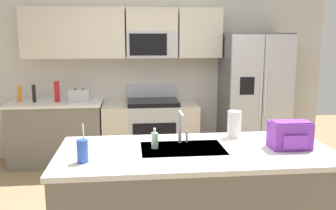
{
  "coord_description": "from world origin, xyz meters",
  "views": [
    {
      "loc": [
        -0.37,
        -3.39,
        1.8
      ],
      "look_at": [
        0.04,
        0.6,
        1.05
      ],
      "focal_mm": 39.2,
      "sensor_mm": 36.0,
      "label": 1
    }
  ],
  "objects_px": {
    "paper_towel_roll": "(234,124)",
    "backpack": "(290,134)",
    "refrigerator": "(253,97)",
    "bottle_red": "(57,92)",
    "bottle_orange": "(19,94)",
    "range_oven": "(151,131)",
    "toaster": "(79,96)",
    "sink_faucet": "(181,124)",
    "pepper_mill": "(34,93)",
    "drink_cup_blue": "(83,151)",
    "soap_dispenser": "(155,140)"
  },
  "relations": [
    {
      "from": "range_oven",
      "to": "toaster",
      "type": "relative_size",
      "value": 4.86
    },
    {
      "from": "range_oven",
      "to": "soap_dispenser",
      "type": "relative_size",
      "value": 8.0
    },
    {
      "from": "refrigerator",
      "to": "pepper_mill",
      "type": "height_order",
      "value": "refrigerator"
    },
    {
      "from": "range_oven",
      "to": "drink_cup_blue",
      "type": "distance_m",
      "value": 2.72
    },
    {
      "from": "toaster",
      "to": "bottle_red",
      "type": "bearing_deg",
      "value": 171.13
    },
    {
      "from": "refrigerator",
      "to": "soap_dispenser",
      "type": "relative_size",
      "value": 10.88
    },
    {
      "from": "toaster",
      "to": "backpack",
      "type": "bearing_deg",
      "value": -49.9
    },
    {
      "from": "bottle_red",
      "to": "drink_cup_blue",
      "type": "xyz_separation_m",
      "value": [
        0.66,
        -2.59,
        -0.06
      ]
    },
    {
      "from": "toaster",
      "to": "pepper_mill",
      "type": "bearing_deg",
      "value": 175.42
    },
    {
      "from": "pepper_mill",
      "to": "bottle_orange",
      "type": "xyz_separation_m",
      "value": [
        -0.21,
        0.05,
        -0.02
      ]
    },
    {
      "from": "bottle_red",
      "to": "drink_cup_blue",
      "type": "relative_size",
      "value": 1.0
    },
    {
      "from": "pepper_mill",
      "to": "range_oven",
      "type": "bearing_deg",
      "value": 0.09
    },
    {
      "from": "range_oven",
      "to": "bottle_red",
      "type": "relative_size",
      "value": 4.68
    },
    {
      "from": "toaster",
      "to": "pepper_mill",
      "type": "xyz_separation_m",
      "value": [
        -0.62,
        0.05,
        0.03
      ]
    },
    {
      "from": "refrigerator",
      "to": "drink_cup_blue",
      "type": "relative_size",
      "value": 6.39
    },
    {
      "from": "refrigerator",
      "to": "backpack",
      "type": "xyz_separation_m",
      "value": [
        -0.5,
        -2.35,
        0.09
      ]
    },
    {
      "from": "bottle_orange",
      "to": "backpack",
      "type": "relative_size",
      "value": 0.67
    },
    {
      "from": "sink_faucet",
      "to": "paper_towel_roll",
      "type": "relative_size",
      "value": 1.17
    },
    {
      "from": "bottle_red",
      "to": "bottle_orange",
      "type": "bearing_deg",
      "value": 174.58
    },
    {
      "from": "refrigerator",
      "to": "bottle_red",
      "type": "relative_size",
      "value": 6.37
    },
    {
      "from": "range_oven",
      "to": "paper_towel_roll",
      "type": "height_order",
      "value": "paper_towel_roll"
    },
    {
      "from": "refrigerator",
      "to": "pepper_mill",
      "type": "xyz_separation_m",
      "value": [
        -3.12,
        0.07,
        0.1
      ]
    },
    {
      "from": "refrigerator",
      "to": "toaster",
      "type": "relative_size",
      "value": 6.61
    },
    {
      "from": "refrigerator",
      "to": "paper_towel_roll",
      "type": "relative_size",
      "value": 7.71
    },
    {
      "from": "range_oven",
      "to": "drink_cup_blue",
      "type": "height_order",
      "value": "drink_cup_blue"
    },
    {
      "from": "bottle_red",
      "to": "sink_faucet",
      "type": "height_order",
      "value": "bottle_red"
    },
    {
      "from": "pepper_mill",
      "to": "backpack",
      "type": "distance_m",
      "value": 3.57
    },
    {
      "from": "range_oven",
      "to": "bottle_orange",
      "type": "bearing_deg",
      "value": 178.57
    },
    {
      "from": "toaster",
      "to": "sink_faucet",
      "type": "bearing_deg",
      "value": -62.1
    },
    {
      "from": "refrigerator",
      "to": "sink_faucet",
      "type": "xyz_separation_m",
      "value": [
        -1.37,
        -2.12,
        0.14
      ]
    },
    {
      "from": "bottle_red",
      "to": "drink_cup_blue",
      "type": "bearing_deg",
      "value": -75.62
    },
    {
      "from": "bottle_orange",
      "to": "range_oven",
      "type": "bearing_deg",
      "value": -1.43
    },
    {
      "from": "range_oven",
      "to": "toaster",
      "type": "height_order",
      "value": "range_oven"
    },
    {
      "from": "bottle_orange",
      "to": "backpack",
      "type": "distance_m",
      "value": 3.76
    },
    {
      "from": "refrigerator",
      "to": "range_oven",
      "type": "bearing_deg",
      "value": 177.27
    },
    {
      "from": "refrigerator",
      "to": "toaster",
      "type": "height_order",
      "value": "refrigerator"
    },
    {
      "from": "paper_towel_roll",
      "to": "soap_dispenser",
      "type": "bearing_deg",
      "value": -160.43
    },
    {
      "from": "bottle_red",
      "to": "soap_dispenser",
      "type": "height_order",
      "value": "bottle_red"
    },
    {
      "from": "sink_faucet",
      "to": "bottle_red",
      "type": "bearing_deg",
      "value": 123.43
    },
    {
      "from": "pepper_mill",
      "to": "bottle_orange",
      "type": "distance_m",
      "value": 0.22
    },
    {
      "from": "toaster",
      "to": "paper_towel_roll",
      "type": "relative_size",
      "value": 1.17
    },
    {
      "from": "toaster",
      "to": "backpack",
      "type": "relative_size",
      "value": 0.87
    },
    {
      "from": "refrigerator",
      "to": "bottle_red",
      "type": "distance_m",
      "value": 2.81
    },
    {
      "from": "soap_dispenser",
      "to": "paper_towel_roll",
      "type": "bearing_deg",
      "value": 19.57
    },
    {
      "from": "bottle_red",
      "to": "sink_faucet",
      "type": "xyz_separation_m",
      "value": [
        1.44,
        -2.18,
        0.02
      ]
    },
    {
      "from": "bottle_red",
      "to": "soap_dispenser",
      "type": "bearing_deg",
      "value": -62.33
    },
    {
      "from": "bottle_red",
      "to": "backpack",
      "type": "bearing_deg",
      "value": -46.36
    },
    {
      "from": "refrigerator",
      "to": "backpack",
      "type": "distance_m",
      "value": 2.41
    },
    {
      "from": "range_oven",
      "to": "pepper_mill",
      "type": "height_order",
      "value": "pepper_mill"
    },
    {
      "from": "paper_towel_roll",
      "to": "backpack",
      "type": "bearing_deg",
      "value": -46.72
    }
  ]
}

